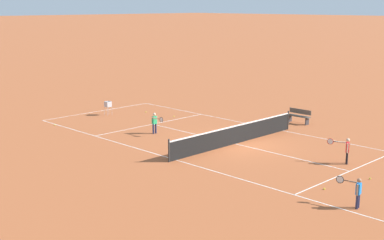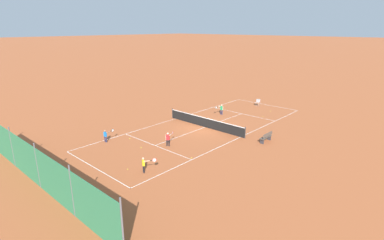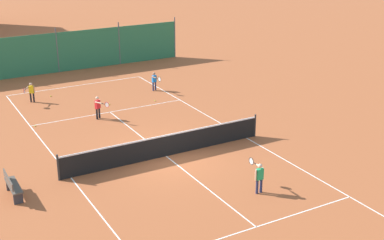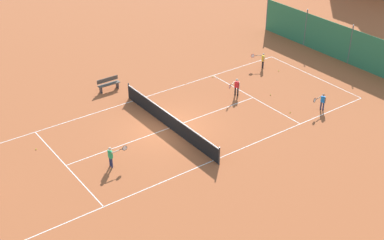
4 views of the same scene
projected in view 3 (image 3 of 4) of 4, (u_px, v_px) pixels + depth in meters
The scene contains 13 objects.
ground_plane at pixel (166, 156), 22.40m from camera, with size 600.00×600.00×0.00m, color #A8542D.
court_line_markings at pixel (166, 156), 22.39m from camera, with size 8.25×23.85×0.01m.
tennis_net at pixel (166, 145), 22.22m from camera, with size 9.18×0.08×1.06m.
windscreen_fence_far at pixel (57, 53), 34.60m from camera, with size 17.28×0.08×2.90m.
player_near_baseline at pixel (98, 106), 26.42m from camera, with size 0.46×1.00×1.16m.
player_far_baseline at pixel (259, 175), 19.16m from camera, with size 0.39×0.98×1.16m.
player_far_service at pixel (155, 80), 30.93m from camera, with size 0.37×0.97×1.09m.
player_near_service at pixel (31, 91), 28.90m from camera, with size 0.74×0.80×1.10m.
tennis_ball_by_net_right at pixel (51, 96), 30.08m from camera, with size 0.07×0.07×0.07m, color #CCE033.
tennis_ball_far_corner at pixel (35, 126), 25.65m from camera, with size 0.07×0.07×0.07m, color #CCE033.
tennis_ball_alley_right at pixel (110, 104), 28.71m from camera, with size 0.07×0.07×0.07m, color #CCE033.
tennis_ball_service_box at pixel (155, 101), 29.29m from camera, with size 0.07×0.07×0.07m, color #CCE033.
courtside_bench at pixel (12, 185), 18.92m from camera, with size 0.36×1.50×0.84m.
Camera 3 is at (-9.15, -18.36, 9.18)m, focal length 50.00 mm.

